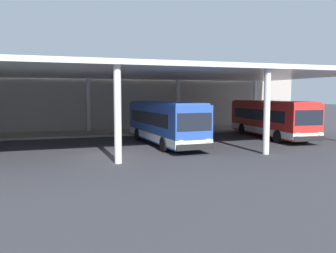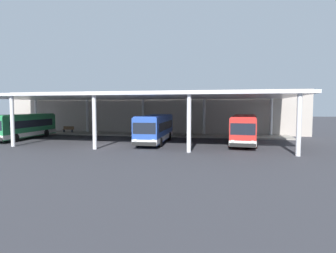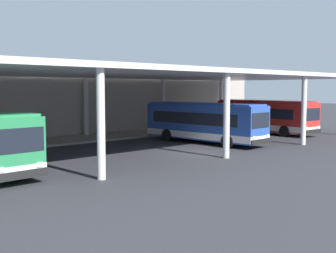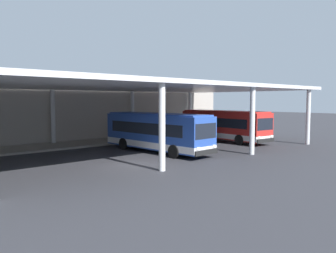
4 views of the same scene
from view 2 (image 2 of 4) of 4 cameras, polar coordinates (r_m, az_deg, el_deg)
ground_plane at (r=30.97m, az=-12.38°, el=-3.79°), size 200.00×200.00×0.00m
platform_kerb at (r=41.86m, az=-5.71°, el=-1.57°), size 42.00×4.50×0.18m
station_building_facade at (r=44.77m, az=-4.46°, el=2.90°), size 48.00×1.60×6.58m
canopy_shelter at (r=35.78m, az=-8.84°, el=5.79°), size 40.00×17.00×5.55m
bus_nearest_bay at (r=40.87m, az=-26.95°, el=0.08°), size 3.05×10.63×3.17m
bus_second_bay at (r=32.56m, az=-2.60°, el=-0.39°), size 3.08×10.64×3.17m
bus_middle_bay at (r=32.60m, az=15.05°, el=-0.52°), size 3.32×10.69×3.17m
bench_waiting at (r=46.74m, az=-19.39°, el=-0.49°), size 1.80×0.45×0.92m
banner_sign at (r=47.56m, az=-23.03°, el=1.08°), size 0.70×0.12×3.20m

